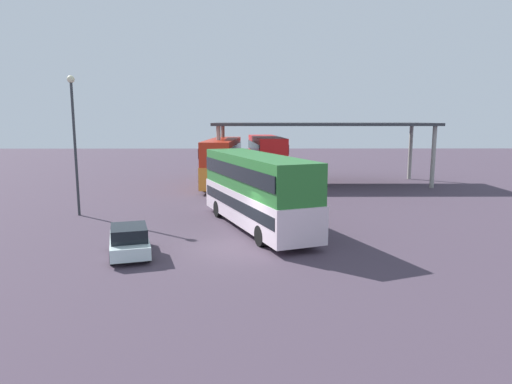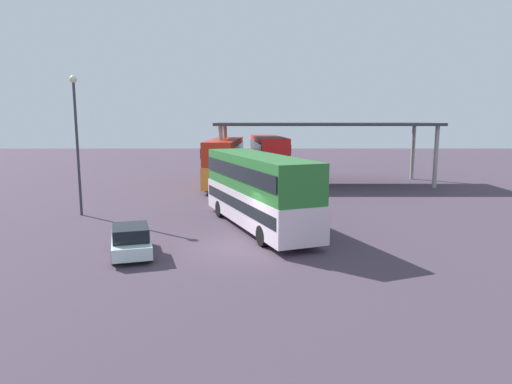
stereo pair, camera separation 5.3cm
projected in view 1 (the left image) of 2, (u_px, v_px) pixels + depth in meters
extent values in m
plane|color=#443745|center=(232.00, 249.00, 21.04)|extent=(140.00, 140.00, 0.00)
cube|color=silver|center=(256.00, 206.00, 24.83)|extent=(6.38, 11.29, 1.76)
cube|color=#29722E|center=(256.00, 173.00, 24.53)|extent=(6.23, 11.06, 1.91)
cube|color=black|center=(256.00, 202.00, 24.80)|extent=(6.26, 10.89, 0.60)
cube|color=black|center=(256.00, 171.00, 24.52)|extent=(6.26, 10.89, 0.76)
cube|color=black|center=(225.00, 187.00, 29.85)|extent=(2.02, 0.87, 1.06)
cube|color=orange|center=(225.00, 174.00, 29.71)|extent=(1.67, 0.71, 0.36)
cylinder|color=black|center=(218.00, 209.00, 27.70)|extent=(0.62, 1.03, 1.00)
cylinder|color=black|center=(253.00, 206.00, 28.53)|extent=(0.62, 1.03, 1.00)
cylinder|color=black|center=(261.00, 236.00, 21.37)|extent=(0.62, 1.03, 1.00)
cylinder|color=black|center=(304.00, 231.00, 22.19)|extent=(0.62, 1.03, 1.00)
cube|color=silver|center=(129.00, 244.00, 19.97)|extent=(2.60, 3.95, 0.55)
cube|color=black|center=(129.00, 233.00, 19.70)|extent=(2.01, 2.34, 0.58)
cylinder|color=black|center=(112.00, 243.00, 20.85)|extent=(0.36, 0.63, 0.60)
cylinder|color=black|center=(145.00, 241.00, 21.27)|extent=(0.36, 0.63, 0.60)
cylinder|color=black|center=(112.00, 257.00, 18.72)|extent=(0.36, 0.63, 0.60)
cylinder|color=black|center=(148.00, 254.00, 19.15)|extent=(0.36, 0.63, 0.60)
cube|color=orange|center=(223.00, 171.00, 40.68)|extent=(3.02, 11.47, 1.81)
cube|color=red|center=(222.00, 150.00, 40.37)|extent=(2.94, 11.24, 1.96)
cube|color=black|center=(223.00, 169.00, 40.64)|extent=(3.04, 11.02, 0.62)
cube|color=black|center=(222.00, 149.00, 40.36)|extent=(3.04, 11.02, 0.78)
cube|color=black|center=(229.00, 162.00, 46.18)|extent=(2.05, 0.21, 1.09)
cube|color=orange|center=(229.00, 154.00, 46.04)|extent=(1.69, 0.17, 0.36)
cylinder|color=black|center=(216.00, 175.00, 44.32)|extent=(0.33, 1.01, 1.00)
cylinder|color=black|center=(238.00, 175.00, 44.22)|extent=(0.33, 1.01, 1.00)
cylinder|color=black|center=(204.00, 185.00, 37.38)|extent=(0.33, 1.01, 1.00)
cylinder|color=black|center=(231.00, 186.00, 37.27)|extent=(0.33, 1.01, 1.00)
cube|color=orange|center=(266.00, 168.00, 43.15)|extent=(3.55, 10.60, 1.88)
cube|color=red|center=(266.00, 147.00, 42.83)|extent=(3.45, 10.38, 2.03)
cube|color=black|center=(266.00, 166.00, 43.11)|extent=(3.54, 10.19, 0.64)
cube|color=black|center=(266.00, 146.00, 42.82)|extent=(3.54, 10.19, 0.81)
cube|color=black|center=(260.00, 160.00, 48.15)|extent=(2.11, 0.32, 1.13)
cube|color=orange|center=(260.00, 152.00, 48.00)|extent=(1.74, 0.26, 0.36)
cylinder|color=black|center=(251.00, 172.00, 46.31)|extent=(0.38, 1.02, 1.00)
cylinder|color=black|center=(273.00, 172.00, 46.56)|extent=(0.38, 1.02, 1.00)
cylinder|color=black|center=(258.00, 181.00, 39.99)|extent=(0.38, 1.02, 1.00)
cylinder|color=black|center=(284.00, 181.00, 40.23)|extent=(0.38, 1.02, 1.00)
cube|color=#33353A|center=(322.00, 124.00, 41.32)|extent=(19.64, 6.97, 0.25)
cylinder|color=#9E9B93|center=(410.00, 152.00, 44.66)|extent=(0.36, 0.36, 5.31)
cylinder|color=#9E9B93|center=(433.00, 157.00, 39.00)|extent=(0.36, 0.36, 5.31)
cylinder|color=#9E9B93|center=(223.00, 152.00, 44.52)|extent=(0.36, 0.36, 5.31)
cylinder|color=#9E9B93|center=(219.00, 157.00, 38.86)|extent=(0.36, 0.36, 5.31)
cylinder|color=#33353A|center=(75.00, 150.00, 27.61)|extent=(0.16, 0.16, 8.10)
sphere|color=beige|center=(71.00, 79.00, 26.93)|extent=(0.44, 0.44, 0.44)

